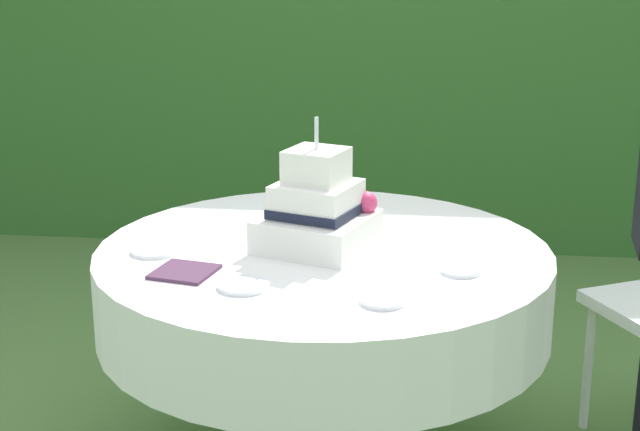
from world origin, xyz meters
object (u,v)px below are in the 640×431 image
object	(u,v)px
wedding_cake	(318,212)
serving_plate_left	(154,251)
serving_plate_far	(461,270)
cake_table	(323,289)
serving_plate_right	(243,286)
napkin_stack	(184,272)
serving_plate_near	(383,301)

from	to	relation	value
wedding_cake	serving_plate_left	distance (m)	0.48
wedding_cake	serving_plate_far	size ratio (longest dim) A/B	3.54
cake_table	serving_plate_right	size ratio (longest dim) A/B	9.82
cake_table	wedding_cake	bearing A→B (deg)	151.39
serving_plate_left	wedding_cake	bearing A→B (deg)	12.19
serving_plate_right	napkin_stack	size ratio (longest dim) A/B	0.87
serving_plate_near	serving_plate_far	world-z (taller)	same
wedding_cake	serving_plate_left	bearing A→B (deg)	-167.81
napkin_stack	serving_plate_near	bearing A→B (deg)	-15.69
serving_plate_far	wedding_cake	bearing A→B (deg)	158.15
cake_table	serving_plate_right	distance (m)	0.40
serving_plate_left	napkin_stack	distance (m)	0.21
napkin_stack	serving_plate_far	bearing A→B (deg)	7.31
napkin_stack	cake_table	bearing A→B (deg)	35.59
serving_plate_near	cake_table	bearing A→B (deg)	115.74
serving_plate_near	wedding_cake	bearing A→B (deg)	117.25
wedding_cake	serving_plate_right	bearing A→B (deg)	-113.58
serving_plate_right	serving_plate_left	bearing A→B (deg)	141.14
serving_plate_right	napkin_stack	xyz separation A→B (m)	(-0.18, 0.09, -0.00)
cake_table	wedding_cake	xyz separation A→B (m)	(-0.02, 0.01, 0.23)
cake_table	serving_plate_near	size ratio (longest dim) A/B	11.79
serving_plate_near	serving_plate_far	distance (m)	0.32
wedding_cake	serving_plate_near	size ratio (longest dim) A/B	3.44
cake_table	wedding_cake	distance (m)	0.23
serving_plate_left	serving_plate_far	bearing A→B (deg)	-4.29
serving_plate_right	cake_table	bearing A→B (deg)	63.26
cake_table	napkin_stack	world-z (taller)	napkin_stack
wedding_cake	serving_plate_right	size ratio (longest dim) A/B	2.87
wedding_cake	serving_plate_far	world-z (taller)	wedding_cake
wedding_cake	serving_plate_right	world-z (taller)	wedding_cake
cake_table	serving_plate_left	bearing A→B (deg)	-169.42
serving_plate_near	serving_plate_right	world-z (taller)	same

